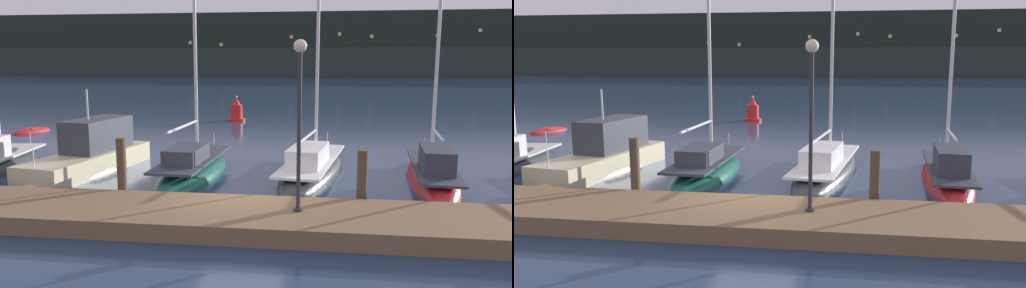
# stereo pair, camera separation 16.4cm
# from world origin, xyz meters

# --- Properties ---
(ground_plane) EXTENTS (400.00, 400.00, 0.00)m
(ground_plane) POSITION_xyz_m (0.00, 0.00, 0.00)
(ground_plane) COLOR navy
(dock) EXTENTS (29.98, 2.80, 0.45)m
(dock) POSITION_xyz_m (0.00, -1.51, 0.23)
(dock) COLOR brown
(dock) RESTS_ON ground
(mooring_pile_1) EXTENTS (0.28, 0.28, 1.92)m
(mooring_pile_1) POSITION_xyz_m (-3.43, 0.14, 0.96)
(mooring_pile_1) COLOR #4C3D2D
(mooring_pile_1) RESTS_ON ground
(mooring_pile_2) EXTENTS (0.28, 0.28, 1.73)m
(mooring_pile_2) POSITION_xyz_m (3.43, 0.14, 0.87)
(mooring_pile_2) COLOR #4C3D2D
(mooring_pile_2) RESTS_ON ground
(motorboat_berth_2) EXTENTS (3.05, 6.84, 3.66)m
(motorboat_berth_2) POSITION_xyz_m (-6.28, 3.91, 0.34)
(motorboat_berth_2) COLOR beige
(motorboat_berth_2) RESTS_ON ground
(sailboat_berth_3) EXTENTS (2.08, 6.47, 9.21)m
(sailboat_berth_3) POSITION_xyz_m (-2.27, 3.69, 0.14)
(sailboat_berth_3) COLOR #195647
(sailboat_berth_3) RESTS_ON ground
(sailboat_berth_4) EXTENTS (3.02, 8.01, 9.76)m
(sailboat_berth_4) POSITION_xyz_m (1.98, 4.68, 0.12)
(sailboat_berth_4) COLOR #2D3338
(sailboat_berth_4) RESTS_ON ground
(sailboat_berth_5) EXTENTS (2.24, 7.13, 9.94)m
(sailboat_berth_5) POSITION_xyz_m (6.15, 4.15, 0.16)
(sailboat_berth_5) COLOR red
(sailboat_berth_5) RESTS_ON ground
(channel_buoy) EXTENTS (1.21, 1.21, 1.73)m
(channel_buoy) POSITION_xyz_m (-3.58, 20.24, 0.62)
(channel_buoy) COLOR red
(channel_buoy) RESTS_ON ground
(dock_lamppost) EXTENTS (0.32, 0.32, 4.18)m
(dock_lamppost) POSITION_xyz_m (1.78, -1.43, 3.23)
(dock_lamppost) COLOR #2D2D33
(dock_lamppost) RESTS_ON dock
(hillside_backdrop) EXTENTS (240.00, 23.00, 15.91)m
(hillside_backdrop) POSITION_xyz_m (-3.73, 119.82, 7.32)
(hillside_backdrop) COLOR #1E2823
(hillside_backdrop) RESTS_ON ground
(rowboat_adrift) EXTENTS (1.67, 2.66, 0.56)m
(rowboat_adrift) POSITION_xyz_m (-14.40, 13.22, 0.00)
(rowboat_adrift) COLOR red
(rowboat_adrift) RESTS_ON ground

